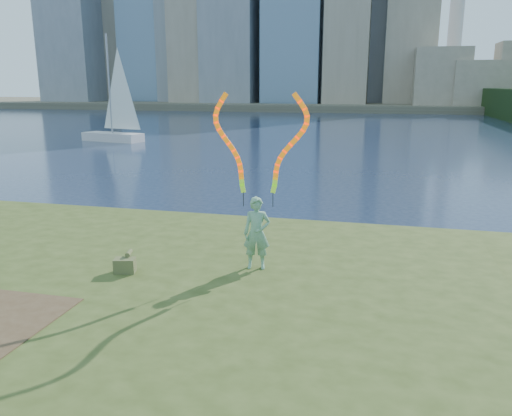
# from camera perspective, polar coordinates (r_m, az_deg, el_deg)

# --- Properties ---
(ground) EXTENTS (320.00, 320.00, 0.00)m
(ground) POSITION_cam_1_polar(r_m,az_deg,el_deg) (11.00, -11.23, -10.80)
(ground) COLOR #192640
(ground) RESTS_ON ground
(grassy_knoll) EXTENTS (20.00, 18.00, 0.80)m
(grassy_knoll) POSITION_cam_1_polar(r_m,az_deg,el_deg) (9.05, -17.61, -14.51)
(grassy_knoll) COLOR #364518
(grassy_knoll) RESTS_ON ground
(far_shore) EXTENTS (320.00, 40.00, 1.20)m
(far_shore) POSITION_cam_1_polar(r_m,az_deg,el_deg) (104.17, 11.57, 11.47)
(far_shore) COLOR #504A3A
(far_shore) RESTS_ON ground
(woman_with_ribbons) EXTENTS (1.98, 0.52, 3.92)m
(woman_with_ribbons) POSITION_cam_1_polar(r_m,az_deg,el_deg) (10.19, 0.15, 0.78)
(woman_with_ribbons) COLOR #1C6A34
(woman_with_ribbons) RESTS_ON grassy_knoll
(canvas_bag) EXTENTS (0.47, 0.53, 0.40)m
(canvas_bag) POSITION_cam_1_polar(r_m,az_deg,el_deg) (10.63, -14.73, -6.27)
(canvas_bag) COLOR #4C532E
(canvas_bag) RESTS_ON grassy_knoll
(sailboat) EXTENTS (5.67, 2.86, 8.52)m
(sailboat) POSITION_cam_1_polar(r_m,az_deg,el_deg) (42.93, -15.86, 9.28)
(sailboat) COLOR silver
(sailboat) RESTS_ON ground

